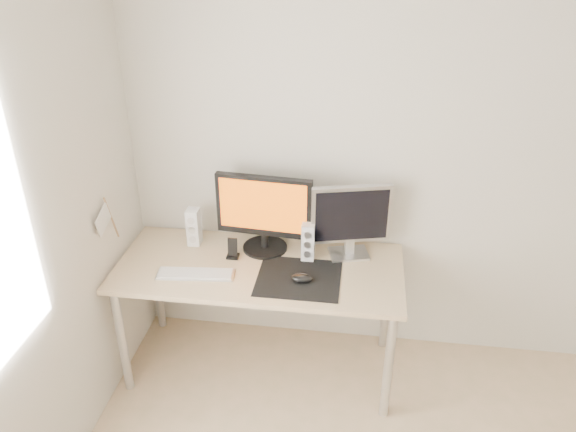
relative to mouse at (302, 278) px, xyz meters
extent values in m
plane|color=beige|center=(0.68, 0.49, 0.50)|extent=(3.50, 0.00, 3.50)
cube|color=black|center=(-0.02, 0.03, -0.02)|extent=(0.45, 0.40, 0.00)
ellipsoid|color=black|center=(0.00, 0.00, 0.00)|extent=(0.12, 0.07, 0.04)
cube|color=#D1B587|center=(-0.25, 0.12, -0.04)|extent=(1.60, 0.70, 0.03)
cylinder|color=silver|center=(-0.99, -0.17, -0.40)|extent=(0.05, 0.05, 0.70)
cylinder|color=silver|center=(0.49, -0.17, -0.40)|extent=(0.05, 0.05, 0.70)
cylinder|color=silver|center=(-0.99, 0.41, -0.40)|extent=(0.05, 0.05, 0.70)
cylinder|color=silver|center=(0.49, 0.41, -0.40)|extent=(0.05, 0.05, 0.70)
cylinder|color=black|center=(-0.25, 0.31, -0.02)|extent=(0.28, 0.28, 0.02)
cylinder|color=black|center=(-0.25, 0.31, 0.05)|extent=(0.04, 0.04, 0.12)
cube|color=black|center=(-0.25, 0.30, 0.26)|extent=(0.55, 0.09, 0.36)
cube|color=orange|center=(-0.26, 0.28, 0.27)|extent=(0.50, 0.05, 0.30)
cube|color=silver|center=(0.24, 0.31, -0.02)|extent=(0.25, 0.21, 0.01)
cube|color=#BDBDC0|center=(0.24, 0.31, 0.04)|extent=(0.06, 0.05, 0.10)
cube|color=#ABAAAC|center=(0.24, 0.31, 0.24)|extent=(0.45, 0.15, 0.34)
cube|color=black|center=(0.24, 0.29, 0.24)|extent=(0.40, 0.11, 0.30)
cube|color=white|center=(-0.68, 0.31, 0.09)|extent=(0.07, 0.08, 0.23)
cylinder|color=silver|center=(-0.68, 0.27, 0.03)|extent=(0.04, 0.01, 0.04)
cylinder|color=silver|center=(-0.68, 0.27, 0.09)|extent=(0.04, 0.01, 0.04)
cylinder|color=silver|center=(-0.68, 0.27, 0.15)|extent=(0.04, 0.01, 0.04)
cube|color=white|center=(0.01, 0.24, 0.09)|extent=(0.07, 0.08, 0.23)
cylinder|color=#B7B6B9|center=(0.01, 0.20, 0.03)|extent=(0.04, 0.01, 0.04)
cylinder|color=#B9B9BC|center=(0.01, 0.20, 0.09)|extent=(0.04, 0.01, 0.04)
cylinder|color=silver|center=(0.01, 0.20, 0.15)|extent=(0.04, 0.01, 0.04)
cube|color=silver|center=(-0.58, -0.02, -0.02)|extent=(0.43, 0.16, 0.01)
cube|color=white|center=(-0.58, -0.02, -0.01)|extent=(0.41, 0.14, 0.01)
cube|color=black|center=(-0.42, 0.19, -0.02)|extent=(0.07, 0.06, 0.01)
cube|color=black|center=(-0.42, 0.19, 0.04)|extent=(0.05, 0.02, 0.11)
cylinder|color=#A57F54|center=(-1.04, 0.04, 0.27)|extent=(0.01, 0.10, 0.29)
cube|color=white|center=(-1.04, -0.05, 0.31)|extent=(0.00, 0.19, 0.15)
camera|label=1|loc=(0.27, -2.47, 1.69)|focal=35.00mm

